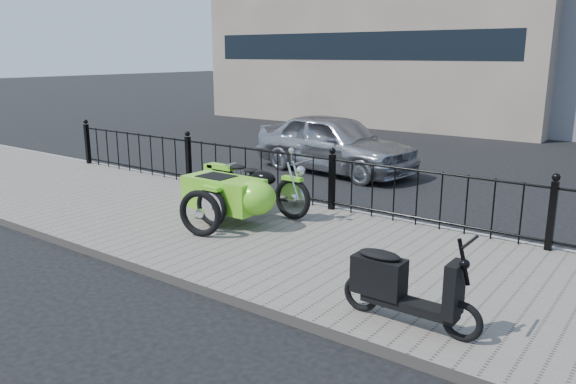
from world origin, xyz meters
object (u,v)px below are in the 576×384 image
Objects in this scene: motorcycle_sidecar at (238,193)px; scooter at (400,286)px; sedan_car at (335,143)px; spare_tire at (200,213)px.

scooter is (3.59, -1.67, -0.09)m from motorcycle_sidecar.
sedan_car reaches higher than scooter.
sedan_car reaches higher than spare_tire.
spare_tire is at bearing -86.54° from motorcycle_sidecar.
sedan_car is (-1.17, 5.60, 0.22)m from spare_tire.
spare_tire is 5.72m from sedan_car.
motorcycle_sidecar is at bearing 155.11° from scooter.
sedan_car is (-1.12, 4.70, 0.10)m from motorcycle_sidecar.
motorcycle_sidecar reaches higher than spare_tire.
motorcycle_sidecar is 0.91m from spare_tire.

